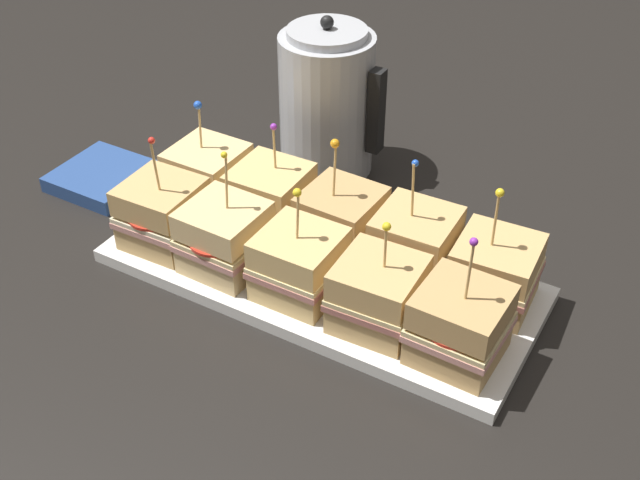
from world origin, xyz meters
The scene contains 14 objects.
ground_plane centered at (0.00, 0.00, 0.00)m, with size 6.00×6.00×0.00m, color black.
serving_platter centered at (0.00, 0.00, 0.01)m, with size 0.58×0.24×0.02m.
sandwich_front_far_left centered at (-0.22, -0.05, 0.06)m, with size 0.10×0.10×0.17m.
sandwich_front_left centered at (-0.11, -0.06, 0.06)m, with size 0.10×0.11×0.17m.
sandwich_front_center centered at (0.00, -0.05, 0.06)m, with size 0.10×0.10×0.16m.
sandwich_front_right centered at (0.11, -0.05, 0.06)m, with size 0.11×0.11×0.15m.
sandwich_front_far_right centered at (0.22, -0.06, 0.06)m, with size 0.10×0.10×0.17m.
sandwich_back_far_left centered at (-0.22, 0.05, 0.06)m, with size 0.10×0.10×0.16m.
sandwich_back_left centered at (-0.11, 0.05, 0.06)m, with size 0.10×0.10×0.16m.
sandwich_back_center centered at (0.00, 0.06, 0.06)m, with size 0.11×0.11×0.17m.
sandwich_back_right centered at (0.11, 0.05, 0.06)m, with size 0.10×0.11×0.17m.
sandwich_back_far_right centered at (0.22, 0.06, 0.06)m, with size 0.11×0.11×0.17m.
kettle_steel centered at (-0.13, 0.25, 0.12)m, with size 0.17×0.15×0.25m.
napkin_stack centered at (-0.41, 0.03, 0.01)m, with size 0.13×0.13×0.02m.
Camera 1 is at (0.41, -0.71, 0.69)m, focal length 45.00 mm.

